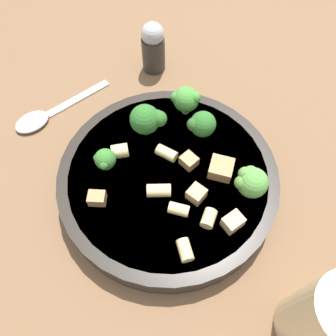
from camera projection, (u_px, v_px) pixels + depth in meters
name	position (u px, v px, depth m)	size (l,w,h in m)	color
ground_plane	(168.00, 186.00, 0.42)	(2.00, 2.00, 0.00)	brown
pasta_bowl	(168.00, 178.00, 0.41)	(0.27, 0.27, 0.03)	#28231E
broccoli_floret_0	(202.00, 124.00, 0.41)	(0.04, 0.03, 0.04)	#9EC175
broccoli_floret_1	(150.00, 119.00, 0.40)	(0.04, 0.04, 0.04)	#84AD60
broccoli_floret_2	(105.00, 159.00, 0.38)	(0.03, 0.03, 0.03)	#9EC175
broccoli_floret_3	(186.00, 99.00, 0.42)	(0.04, 0.03, 0.04)	#93B766
broccoli_floret_4	(251.00, 181.00, 0.36)	(0.04, 0.04, 0.04)	#9EC175
rigatoni_0	(167.00, 153.00, 0.40)	(0.01, 0.01, 0.03)	#E0C67F
rigatoni_1	(159.00, 190.00, 0.37)	(0.02, 0.02, 0.03)	#E0C67F
rigatoni_2	(185.00, 250.00, 0.34)	(0.01, 0.01, 0.02)	#E0C67F
rigatoni_3	(120.00, 151.00, 0.40)	(0.02, 0.02, 0.02)	#E0C67F
rigatoni_4	(179.00, 209.00, 0.36)	(0.01, 0.01, 0.02)	#E0C67F
rigatoni_5	(209.00, 218.00, 0.36)	(0.01, 0.01, 0.02)	#E0C67F
chicken_chunk_0	(96.00, 196.00, 0.37)	(0.02, 0.02, 0.01)	#A87A4C
chicken_chunk_1	(233.00, 222.00, 0.35)	(0.02, 0.02, 0.02)	tan
chicken_chunk_2	(196.00, 194.00, 0.37)	(0.02, 0.02, 0.01)	tan
chicken_chunk_3	(221.00, 168.00, 0.39)	(0.03, 0.03, 0.02)	#A87A4C
chicken_chunk_4	(190.00, 163.00, 0.39)	(0.02, 0.02, 0.01)	tan
drinking_glass	(323.00, 320.00, 0.30)	(0.06, 0.06, 0.11)	beige
pepper_shaker	(153.00, 47.00, 0.50)	(0.04, 0.04, 0.08)	#332D28
spoon	(45.00, 115.00, 0.48)	(0.16, 0.06, 0.01)	silver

